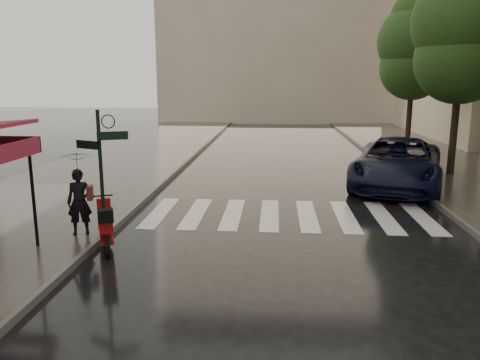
# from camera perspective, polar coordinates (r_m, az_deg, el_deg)

# --- Properties ---
(ground) EXTENTS (120.00, 120.00, 0.00)m
(ground) POSITION_cam_1_polar(r_m,az_deg,el_deg) (8.09, -15.29, -15.61)
(ground) COLOR black
(ground) RESTS_ON ground
(sidewalk_near) EXTENTS (6.00, 60.00, 0.12)m
(sidewalk_near) POSITION_cam_1_polar(r_m,az_deg,el_deg) (20.34, -16.10, 1.18)
(sidewalk_near) COLOR #38332D
(sidewalk_near) RESTS_ON ground
(sidewalk_far) EXTENTS (5.50, 60.00, 0.12)m
(sidewalk_far) POSITION_cam_1_polar(r_m,az_deg,el_deg) (20.57, 26.16, 0.53)
(sidewalk_far) COLOR #38332D
(sidewalk_far) RESTS_ON ground
(curb_near) EXTENTS (0.12, 60.00, 0.16)m
(curb_near) POSITION_cam_1_polar(r_m,az_deg,el_deg) (19.49, -7.67, 1.13)
(curb_near) COLOR #595651
(curb_near) RESTS_ON ground
(curb_far) EXTENTS (0.12, 60.00, 0.16)m
(curb_far) POSITION_cam_1_polar(r_m,az_deg,el_deg) (19.69, 18.59, 0.72)
(curb_far) COLOR #595651
(curb_far) RESTS_ON ground
(crosswalk) EXTENTS (7.85, 3.20, 0.01)m
(crosswalk) POSITION_cam_1_polar(r_m,az_deg,el_deg) (13.26, 5.92, -4.26)
(crosswalk) COLOR silver
(crosswalk) RESTS_ON ground
(signpost) EXTENTS (1.17, 0.29, 3.10)m
(signpost) POSITION_cam_1_polar(r_m,az_deg,el_deg) (10.59, -16.56, 1.36)
(signpost) COLOR black
(signpost) RESTS_ON ground
(backdrop_building) EXTENTS (22.00, 6.00, 20.00)m
(backdrop_building) POSITION_cam_1_polar(r_m,az_deg,el_deg) (45.18, 5.11, 19.89)
(backdrop_building) COLOR #BAA58E
(backdrop_building) RESTS_ON ground
(tree_mid) EXTENTS (3.80, 3.80, 8.34)m
(tree_mid) POSITION_cam_1_polar(r_m,az_deg,el_deg) (20.06, 25.59, 16.25)
(tree_mid) COLOR black
(tree_mid) RESTS_ON sidewalk_far
(tree_far) EXTENTS (3.80, 3.80, 8.16)m
(tree_far) POSITION_cam_1_polar(r_m,az_deg,el_deg) (26.76, 20.48, 14.98)
(tree_far) COLOR black
(tree_far) RESTS_ON sidewalk_far
(pedestrian_with_umbrella) EXTENTS (1.14, 1.15, 2.40)m
(pedestrian_with_umbrella) POSITION_cam_1_polar(r_m,az_deg,el_deg) (11.47, -19.22, 1.39)
(pedestrian_with_umbrella) COLOR black
(pedestrian_with_umbrella) RESTS_ON sidewalk_near
(scooter) EXTENTS (0.85, 1.58, 1.10)m
(scooter) POSITION_cam_1_polar(r_m,az_deg,el_deg) (10.87, -16.06, -5.52)
(scooter) COLOR black
(scooter) RESTS_ON ground
(parked_car) EXTENTS (4.58, 6.77, 1.72)m
(parked_car) POSITION_cam_1_polar(r_m,az_deg,el_deg) (17.48, 18.66, 1.99)
(parked_car) COLOR black
(parked_car) RESTS_ON ground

